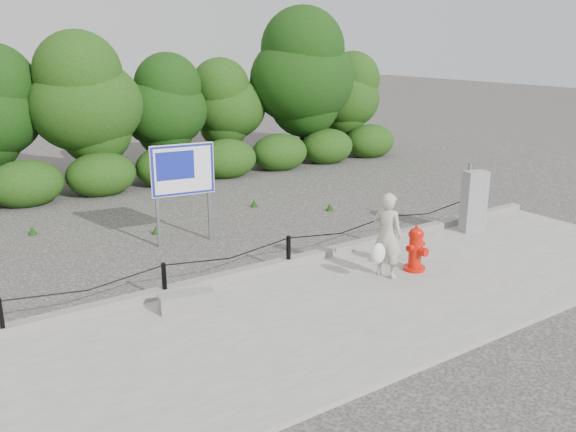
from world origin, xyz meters
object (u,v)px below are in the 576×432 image
(pedestrian, at_px, (387,236))
(concrete_block, at_px, (187,301))
(utility_cabinet, at_px, (474,201))
(fire_hydrant, at_px, (416,249))
(advertising_sign, at_px, (183,174))

(pedestrian, xyz_separation_m, concrete_block, (-3.56, 0.77, -0.62))
(utility_cabinet, bearing_deg, concrete_block, -164.99)
(fire_hydrant, bearing_deg, pedestrian, 164.57)
(fire_hydrant, xyz_separation_m, pedestrian, (-0.67, 0.08, 0.35))
(concrete_block, distance_m, advertising_sign, 3.72)
(pedestrian, bearing_deg, utility_cabinet, -94.17)
(pedestrian, height_order, utility_cabinet, pedestrian)
(utility_cabinet, bearing_deg, pedestrian, -151.47)
(concrete_block, bearing_deg, pedestrian, -12.21)
(fire_hydrant, distance_m, utility_cabinet, 2.97)
(utility_cabinet, xyz_separation_m, advertising_sign, (-5.55, 3.03, 0.75))
(concrete_block, xyz_separation_m, advertising_sign, (1.47, 3.17, 1.29))
(fire_hydrant, distance_m, concrete_block, 4.32)
(advertising_sign, bearing_deg, pedestrian, -53.33)
(fire_hydrant, height_order, utility_cabinet, utility_cabinet)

